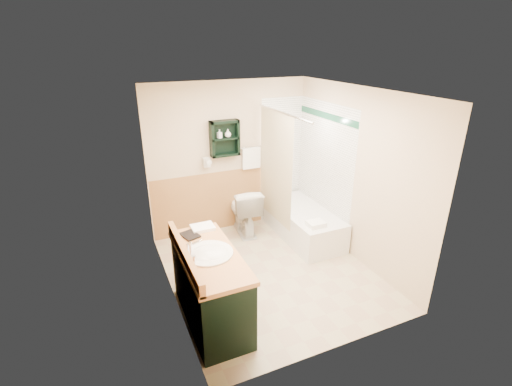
{
  "coord_description": "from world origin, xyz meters",
  "views": [
    {
      "loc": [
        -1.9,
        -3.84,
        2.92
      ],
      "look_at": [
        -0.11,
        0.2,
        1.11
      ],
      "focal_mm": 26.0,
      "sensor_mm": 36.0,
      "label": 1
    }
  ],
  "objects_px": {
    "hair_dryer": "(206,162)",
    "vanity": "(211,287)",
    "vanity_book": "(183,229)",
    "soap_bottle_a": "(220,136)",
    "wall_shelf": "(225,138)",
    "bathtub": "(303,223)",
    "soap_bottle_b": "(228,134)",
    "toilet": "(244,210)"
  },
  "relations": [
    {
      "from": "hair_dryer",
      "to": "vanity",
      "type": "bearing_deg",
      "value": -106.61
    },
    {
      "from": "vanity_book",
      "to": "soap_bottle_a",
      "type": "relative_size",
      "value": 1.73
    },
    {
      "from": "wall_shelf",
      "to": "bathtub",
      "type": "distance_m",
      "value": 1.82
    },
    {
      "from": "soap_bottle_b",
      "to": "toilet",
      "type": "bearing_deg",
      "value": -49.05
    },
    {
      "from": "wall_shelf",
      "to": "hair_dryer",
      "type": "relative_size",
      "value": 2.29
    },
    {
      "from": "hair_dryer",
      "to": "soap_bottle_b",
      "type": "height_order",
      "value": "soap_bottle_b"
    },
    {
      "from": "toilet",
      "to": "vanity_book",
      "type": "distance_m",
      "value": 1.94
    },
    {
      "from": "hair_dryer",
      "to": "soap_bottle_a",
      "type": "relative_size",
      "value": 1.81
    },
    {
      "from": "vanity",
      "to": "hair_dryer",
      "type": "bearing_deg",
      "value": 73.39
    },
    {
      "from": "vanity",
      "to": "soap_bottle_a",
      "type": "bearing_deg",
      "value": 67.54
    },
    {
      "from": "bathtub",
      "to": "soap_bottle_a",
      "type": "height_order",
      "value": "soap_bottle_a"
    },
    {
      "from": "vanity",
      "to": "soap_bottle_b",
      "type": "height_order",
      "value": "soap_bottle_b"
    },
    {
      "from": "hair_dryer",
      "to": "vanity",
      "type": "relative_size",
      "value": 0.18
    },
    {
      "from": "hair_dryer",
      "to": "soap_bottle_b",
      "type": "relative_size",
      "value": 1.96
    },
    {
      "from": "soap_bottle_a",
      "to": "hair_dryer",
      "type": "bearing_deg",
      "value": 172.13
    },
    {
      "from": "vanity",
      "to": "toilet",
      "type": "distance_m",
      "value": 2.09
    },
    {
      "from": "vanity",
      "to": "bathtub",
      "type": "bearing_deg",
      "value": 32.91
    },
    {
      "from": "wall_shelf",
      "to": "toilet",
      "type": "xyz_separation_m",
      "value": [
        0.22,
        -0.2,
        -1.17
      ]
    },
    {
      "from": "hair_dryer",
      "to": "toilet",
      "type": "distance_m",
      "value": 0.99
    },
    {
      "from": "vanity",
      "to": "toilet",
      "type": "bearing_deg",
      "value": 57.73
    },
    {
      "from": "soap_bottle_b",
      "to": "hair_dryer",
      "type": "bearing_deg",
      "value": 175.12
    },
    {
      "from": "bathtub",
      "to": "toilet",
      "type": "xyz_separation_m",
      "value": [
        -0.8,
        0.53,
        0.15
      ]
    },
    {
      "from": "soap_bottle_a",
      "to": "vanity_book",
      "type": "bearing_deg",
      "value": -122.48
    },
    {
      "from": "vanity_book",
      "to": "soap_bottle_b",
      "type": "xyz_separation_m",
      "value": [
        1.11,
        1.53,
        0.65
      ]
    },
    {
      "from": "bathtub",
      "to": "vanity_book",
      "type": "distance_m",
      "value": 2.35
    },
    {
      "from": "wall_shelf",
      "to": "vanity",
      "type": "bearing_deg",
      "value": -114.44
    },
    {
      "from": "wall_shelf",
      "to": "hair_dryer",
      "type": "bearing_deg",
      "value": 175.24
    },
    {
      "from": "hair_dryer",
      "to": "vanity_book",
      "type": "relative_size",
      "value": 1.05
    },
    {
      "from": "wall_shelf",
      "to": "soap_bottle_a",
      "type": "height_order",
      "value": "wall_shelf"
    },
    {
      "from": "soap_bottle_a",
      "to": "toilet",
      "type": "bearing_deg",
      "value": -32.81
    },
    {
      "from": "toilet",
      "to": "vanity_book",
      "type": "bearing_deg",
      "value": 52.7
    },
    {
      "from": "hair_dryer",
      "to": "vanity_book",
      "type": "distance_m",
      "value": 1.76
    },
    {
      "from": "soap_bottle_a",
      "to": "wall_shelf",
      "type": "bearing_deg",
      "value": 3.44
    },
    {
      "from": "toilet",
      "to": "soap_bottle_b",
      "type": "xyz_separation_m",
      "value": [
        -0.17,
        0.2,
        1.23
      ]
    },
    {
      "from": "vanity_book",
      "to": "hair_dryer",
      "type": "bearing_deg",
      "value": 48.51
    },
    {
      "from": "soap_bottle_b",
      "to": "wall_shelf",
      "type": "bearing_deg",
      "value": 174.4
    },
    {
      "from": "bathtub",
      "to": "soap_bottle_a",
      "type": "bearing_deg",
      "value": 146.92
    },
    {
      "from": "wall_shelf",
      "to": "soap_bottle_b",
      "type": "xyz_separation_m",
      "value": [
        0.05,
        -0.01,
        0.06
      ]
    },
    {
      "from": "soap_bottle_a",
      "to": "soap_bottle_b",
      "type": "bearing_deg",
      "value": 0.0
    },
    {
      "from": "hair_dryer",
      "to": "bathtub",
      "type": "distance_m",
      "value": 1.8
    },
    {
      "from": "bathtub",
      "to": "soap_bottle_a",
      "type": "xyz_separation_m",
      "value": [
        -1.11,
        0.72,
        1.36
      ]
    },
    {
      "from": "wall_shelf",
      "to": "bathtub",
      "type": "height_order",
      "value": "wall_shelf"
    }
  ]
}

